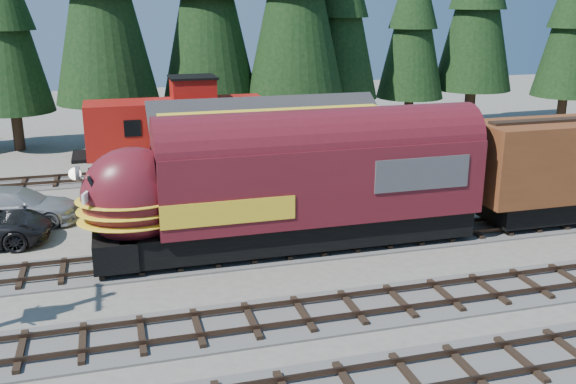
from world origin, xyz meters
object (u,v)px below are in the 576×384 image
object	(u,v)px
depot	(277,149)
caboose	(178,131)
locomotive	(280,192)
pickup_truck_b	(17,206)

from	to	relation	value
depot	caboose	distance (m)	8.64
locomotive	caboose	distance (m)	14.26
depot	locomotive	xyz separation A→B (m)	(-1.60, -6.50, -0.28)
caboose	pickup_truck_b	distance (m)	11.25
caboose	pickup_truck_b	xyz separation A→B (m)	(-8.61, -6.99, -1.88)
caboose	pickup_truck_b	world-z (taller)	caboose
pickup_truck_b	depot	bearing A→B (deg)	-80.14
locomotive	pickup_truck_b	xyz separation A→B (m)	(-11.30, 7.01, -1.82)
locomotive	pickup_truck_b	size ratio (longest dim) A/B	2.87
depot	pickup_truck_b	bearing A→B (deg)	177.73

